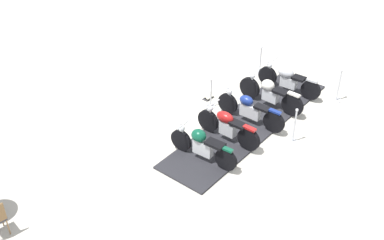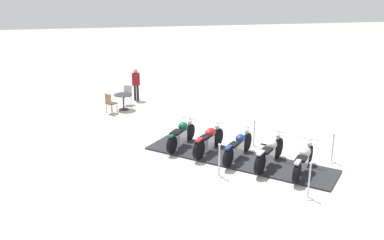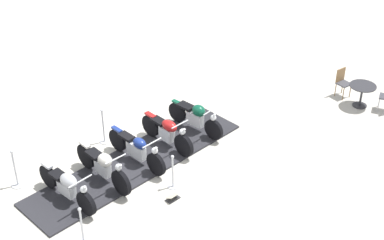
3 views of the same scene
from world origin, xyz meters
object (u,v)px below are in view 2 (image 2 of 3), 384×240
at_px(cafe_table, 123,98).
at_px(cafe_chair_near_table, 110,102).
at_px(motorcycle_maroon, 209,140).
at_px(motorcycle_forest, 182,134).
at_px(motorcycle_cream, 270,152).
at_px(stanchion_left_front, 309,187).
at_px(bystander_person, 136,82).
at_px(motorcycle_navy, 238,146).
at_px(stanchion_left_mid, 219,165).
at_px(motorcycle_chrome, 304,159).
at_px(stanchion_right_front, 332,153).
at_px(info_placard, 266,143).
at_px(stanchion_right_mid, 254,137).
at_px(cafe_chair_across_table, 127,94).

xyz_separation_m(cafe_table, cafe_chair_near_table, (0.62, 0.55, -0.01)).
bearing_deg(motorcycle_maroon, motorcycle_forest, 90.39).
distance_m(motorcycle_cream, motorcycle_forest, 3.46).
height_order(stanchion_left_front, bystander_person, bystander_person).
height_order(motorcycle_navy, stanchion_left_mid, stanchion_left_mid).
xyz_separation_m(motorcycle_cream, bystander_person, (3.92, -8.93, 0.45)).
height_order(motorcycle_chrome, bystander_person, bystander_person).
distance_m(stanchion_right_front, stanchion_left_front, 2.96).
bearing_deg(motorcycle_maroon, info_placard, -38.80).
relative_size(stanchion_right_mid, info_placard, 2.47).
height_order(motorcycle_chrome, stanchion_left_front, stanchion_left_front).
relative_size(stanchion_right_mid, stanchion_left_mid, 0.91).
height_order(stanchion_left_front, info_placard, stanchion_left_front).
bearing_deg(motorcycle_cream, cafe_table, 73.97).
distance_m(stanchion_right_mid, stanchion_left_mid, 2.96).
distance_m(info_placard, cafe_chair_across_table, 8.05).
xyz_separation_m(cafe_table, bystander_person, (-0.71, -1.50, 0.41)).
bearing_deg(cafe_chair_across_table, cafe_chair_near_table, -16.18).
bearing_deg(motorcycle_cream, bystander_person, 65.76).
bearing_deg(cafe_table, stanchion_right_front, 132.79).
xyz_separation_m(motorcycle_chrome, stanchion_left_mid, (2.74, -0.32, -0.13)).
bearing_deg(cafe_chair_across_table, info_placard, 54.45).
relative_size(motorcycle_navy, stanchion_left_front, 1.61).
xyz_separation_m(motorcycle_chrome, stanchion_right_mid, (0.83, -2.58, -0.15)).
bearing_deg(bystander_person, info_placard, 35.03).
relative_size(motorcycle_navy, info_placard, 4.40).
xyz_separation_m(cafe_table, cafe_chair_across_table, (-0.23, -0.79, -0.01)).
bearing_deg(motorcycle_forest, motorcycle_cream, -93.56).
height_order(info_placard, cafe_table, cafe_table).
height_order(motorcycle_maroon, cafe_table, motorcycle_maroon).
bearing_deg(motorcycle_chrome, cafe_chair_near_table, 76.97).
relative_size(cafe_chair_near_table, bystander_person, 0.59).
height_order(stanchion_left_front, cafe_table, stanchion_left_front).
relative_size(motorcycle_navy, stanchion_right_front, 1.76).
bearing_deg(motorcycle_maroon, stanchion_right_mid, -37.68).
relative_size(cafe_chair_across_table, bystander_person, 0.58).
xyz_separation_m(stanchion_right_mid, bystander_person, (3.98, -7.08, 0.62)).
bearing_deg(motorcycle_navy, motorcycle_maroon, 89.84).
relative_size(cafe_table, bystander_person, 0.52).
relative_size(motorcycle_cream, info_placard, 4.28).
height_order(stanchion_left_front, cafe_chair_across_table, stanchion_left_front).
distance_m(motorcycle_maroon, stanchion_left_front, 4.32).
xyz_separation_m(motorcycle_chrome, stanchion_right_front, (-1.38, -0.72, -0.18)).
distance_m(stanchion_right_mid, cafe_chair_near_table, 7.32).
bearing_deg(cafe_table, bystander_person, -115.36).
height_order(stanchion_right_front, cafe_table, stanchion_right_front).
bearing_deg(motorcycle_cream, stanchion_left_front, -129.07).
xyz_separation_m(motorcycle_forest, cafe_chair_across_table, (1.76, -5.99, 0.02)).
distance_m(motorcycle_chrome, cafe_chair_across_table, 10.40).
bearing_deg(info_placard, cafe_table, 173.41).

